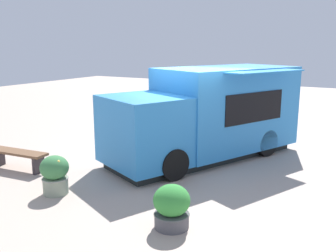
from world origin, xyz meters
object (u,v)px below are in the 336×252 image
planter_flowering_near (172,206)px  plaza_bench (17,156)px  food_truck (209,116)px  planter_flowering_far (55,174)px

planter_flowering_near → plaza_bench: planter_flowering_near is taller
food_truck → plaza_bench: size_ratio=3.49×
food_truck → planter_flowering_far: 4.37m
food_truck → planter_flowering_far: bearing=157.2°
planter_flowering_near → food_truck: bearing=15.4°
plaza_bench → food_truck: bearing=-47.5°
food_truck → planter_flowering_far: size_ratio=7.16×
planter_flowering_near → planter_flowering_far: planter_flowering_far is taller
food_truck → plaza_bench: bearing=132.5°
planter_flowering_near → plaza_bench: bearing=81.2°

